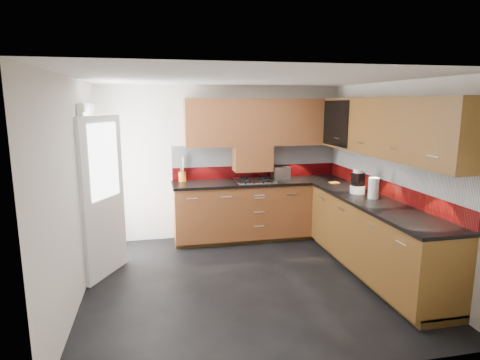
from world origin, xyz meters
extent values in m
cube|color=black|center=(0.00, 0.00, -0.01)|extent=(4.00, 3.80, 0.02)
cube|color=white|center=(0.00, 0.00, 2.45)|extent=(4.00, 3.80, 0.10)
cube|color=silver|center=(0.00, 1.84, 1.20)|extent=(4.00, 0.08, 2.64)
cube|color=silver|center=(0.00, -1.84, 1.20)|extent=(4.00, 0.08, 2.64)
cube|color=silver|center=(-1.94, 0.00, 1.20)|extent=(0.08, 3.80, 2.64)
cube|color=silver|center=(1.94, 0.00, 1.20)|extent=(0.08, 3.80, 2.64)
cube|color=#622F16|center=(0.55, 1.50, 0.48)|extent=(2.70, 0.60, 0.95)
cube|color=brown|center=(1.60, -0.10, 0.48)|extent=(0.60, 2.60, 0.95)
cube|color=#452F13|center=(0.55, 1.53, 0.05)|extent=(2.70, 0.54, 0.10)
cube|color=#452F13|center=(1.63, -0.10, 0.05)|extent=(0.54, 2.60, 0.10)
cube|color=black|center=(0.54, 1.49, 0.92)|extent=(2.72, 0.62, 0.04)
cube|color=black|center=(1.59, -0.12, 0.92)|extent=(0.62, 2.60, 0.04)
cube|color=maroon|center=(0.55, 1.79, 1.04)|extent=(2.70, 0.02, 0.20)
cube|color=silver|center=(0.55, 1.79, 1.31)|extent=(2.70, 0.02, 0.34)
cube|color=maroon|center=(1.89, 0.20, 1.04)|extent=(0.02, 3.20, 0.20)
cube|color=silver|center=(1.89, 0.20, 1.31)|extent=(0.02, 3.20, 0.34)
cube|color=#622F16|center=(0.65, 1.64, 1.84)|extent=(2.50, 0.33, 0.72)
cube|color=brown|center=(1.73, 0.04, 1.84)|extent=(0.33, 2.87, 0.72)
cube|color=silver|center=(0.50, 1.46, 1.63)|extent=(1.80, 0.01, 0.16)
cube|color=silver|center=(1.56, 0.00, 1.63)|extent=(0.01, 2.00, 0.16)
cube|color=#622F16|center=(0.45, 1.64, 1.28)|extent=(0.60, 0.33, 0.40)
cube|color=black|center=(1.56, 1.07, 1.84)|extent=(0.01, 0.80, 0.66)
cube|color=#FFD18C|center=(1.87, 1.07, 1.84)|extent=(0.01, 0.76, 0.64)
cube|color=black|center=(1.73, 1.07, 1.86)|extent=(0.29, 0.76, 0.01)
cylinder|color=black|center=(1.73, 0.82, 1.96)|extent=(0.07, 0.07, 0.16)
cylinder|color=black|center=(1.73, 0.97, 1.96)|extent=(0.07, 0.07, 0.16)
cylinder|color=white|center=(1.73, 1.12, 1.96)|extent=(0.07, 0.07, 0.16)
cylinder|color=black|center=(1.73, 1.27, 1.96)|extent=(0.07, 0.07, 0.16)
cube|color=white|center=(-1.86, 0.90, 1.02)|extent=(0.06, 0.95, 2.04)
cube|color=white|center=(-1.68, 0.55, 1.00)|extent=(0.42, 0.73, 1.98)
cube|color=white|center=(-1.65, 0.55, 1.45)|extent=(0.28, 0.50, 0.90)
cube|color=silver|center=(0.45, 1.48, 0.95)|extent=(0.59, 0.51, 0.02)
torus|color=black|center=(0.30, 1.36, 0.98)|extent=(0.13, 0.13, 0.02)
torus|color=black|center=(0.60, 1.36, 0.98)|extent=(0.13, 0.13, 0.02)
torus|color=black|center=(0.30, 1.60, 0.98)|extent=(0.13, 0.13, 0.02)
torus|color=black|center=(0.60, 1.60, 0.98)|extent=(0.13, 0.13, 0.02)
cube|color=black|center=(0.45, 1.24, 0.96)|extent=(0.45, 0.04, 0.02)
cylinder|color=orange|center=(-0.65, 1.70, 1.01)|extent=(0.11, 0.11, 0.14)
cylinder|color=olive|center=(-0.65, 1.72, 1.19)|extent=(0.06, 0.02, 0.29)
cylinder|color=olive|center=(-0.64, 1.71, 1.18)|extent=(0.05, 0.04, 0.27)
cylinder|color=olive|center=(-0.65, 1.72, 1.20)|extent=(0.06, 0.02, 0.30)
cylinder|color=olive|center=(-0.63, 1.71, 1.17)|extent=(0.03, 0.05, 0.25)
cylinder|color=olive|center=(-0.66, 1.71, 1.18)|extent=(0.04, 0.04, 0.28)
cube|color=silver|center=(0.90, 1.58, 1.04)|extent=(0.30, 0.21, 0.19)
cube|color=black|center=(0.90, 1.58, 1.14)|extent=(0.22, 0.05, 0.01)
cube|color=black|center=(0.90, 1.63, 1.14)|extent=(0.22, 0.05, 0.01)
cylinder|color=white|center=(1.59, 0.37, 0.99)|extent=(0.20, 0.20, 0.11)
cylinder|color=black|center=(1.59, 0.37, 1.14)|extent=(0.18, 0.18, 0.17)
cylinder|color=white|center=(1.59, 0.37, 1.24)|extent=(0.13, 0.13, 0.04)
cylinder|color=white|center=(1.64, 0.05, 1.07)|extent=(0.16, 0.16, 0.27)
cube|color=orange|center=(1.59, 1.08, 0.95)|extent=(0.15, 0.13, 0.01)
camera|label=1|loc=(-1.04, -4.44, 2.13)|focal=30.00mm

